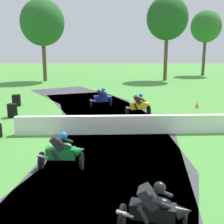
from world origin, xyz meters
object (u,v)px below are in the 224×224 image
(tire_stack_far, at_px, (12,111))
(motorcycle_chase_green, at_px, (62,152))
(motorcycle_fourth_blue, at_px, (101,98))
(tire_stack_extra_a, at_px, (15,100))
(motorcycle_lead_black, at_px, (155,209))
(motorcycle_trailing_yellow, at_px, (139,105))
(traffic_cone, at_px, (196,105))

(tire_stack_far, bearing_deg, motorcycle_chase_green, -60.47)
(motorcycle_chase_green, bearing_deg, tire_stack_far, 119.53)
(motorcycle_fourth_blue, bearing_deg, tire_stack_far, -150.81)
(tire_stack_far, xyz_separation_m, tire_stack_extra_a, (-0.83, 3.31, 0.00))
(motorcycle_lead_black, relative_size, motorcycle_trailing_yellow, 1.00)
(motorcycle_trailing_yellow, height_order, traffic_cone, motorcycle_trailing_yellow)
(tire_stack_far, bearing_deg, tire_stack_extra_a, 104.17)
(motorcycle_lead_black, xyz_separation_m, traffic_cone, (4.88, 13.72, -0.43))
(motorcycle_chase_green, bearing_deg, motorcycle_lead_black, -53.51)
(motorcycle_chase_green, relative_size, motorcycle_trailing_yellow, 1.00)
(motorcycle_lead_black, relative_size, motorcycle_chase_green, 1.00)
(motorcycle_trailing_yellow, height_order, motorcycle_fourth_blue, motorcycle_trailing_yellow)
(motorcycle_chase_green, relative_size, tire_stack_extra_a, 2.12)
(motorcycle_chase_green, xyz_separation_m, tire_stack_extra_a, (-5.12, 10.87, -0.26))
(motorcycle_fourth_blue, bearing_deg, motorcycle_chase_green, -95.33)
(tire_stack_extra_a, distance_m, traffic_cone, 12.65)
(tire_stack_extra_a, xyz_separation_m, traffic_cone, (12.63, -0.70, -0.18))
(motorcycle_lead_black, height_order, tire_stack_far, motorcycle_lead_black)
(motorcycle_fourth_blue, distance_m, traffic_cone, 6.55)
(tire_stack_extra_a, bearing_deg, traffic_cone, -3.19)
(motorcycle_chase_green, relative_size, motorcycle_fourth_blue, 1.00)
(motorcycle_chase_green, height_order, traffic_cone, motorcycle_chase_green)
(motorcycle_fourth_blue, xyz_separation_m, tire_stack_far, (-5.27, -2.94, -0.25))
(motorcycle_fourth_blue, relative_size, tire_stack_extra_a, 2.13)
(tire_stack_far, bearing_deg, motorcycle_trailing_yellow, 3.29)
(motorcycle_chase_green, height_order, motorcycle_trailing_yellow, motorcycle_trailing_yellow)
(motorcycle_fourth_blue, height_order, tire_stack_far, motorcycle_fourth_blue)
(traffic_cone, bearing_deg, motorcycle_chase_green, -126.44)
(traffic_cone, bearing_deg, motorcycle_trailing_yellow, -152.63)
(motorcycle_lead_black, bearing_deg, tire_stack_extra_a, 118.24)
(motorcycle_lead_black, xyz_separation_m, tire_stack_extra_a, (-7.75, 14.43, -0.25))
(motorcycle_trailing_yellow, relative_size, tire_stack_far, 2.12)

